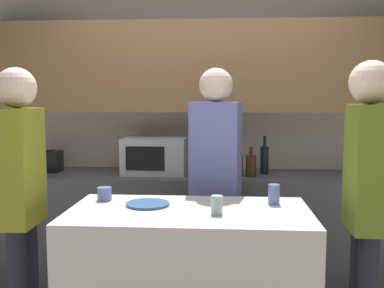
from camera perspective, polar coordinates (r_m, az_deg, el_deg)
back_wall at (r=3.95m, az=1.35°, el=5.44°), size 6.40×0.40×2.70m
back_counter at (r=3.85m, az=1.12°, el=-10.73°), size 3.60×0.62×0.94m
microwave at (r=3.78m, az=-4.74°, el=-1.46°), size 0.52×0.39×0.30m
toaster at (r=4.04m, az=-18.10°, el=-2.10°), size 0.26×0.16×0.18m
potted_plant at (r=3.95m, az=23.14°, el=-0.90°), size 0.14×0.14×0.39m
bottle_0 at (r=3.64m, az=5.81°, el=-2.64°), size 0.09×0.09×0.25m
bottle_1 at (r=3.64m, az=7.51°, el=-2.69°), size 0.08×0.08×0.24m
bottle_2 at (r=3.79m, az=9.18°, el=-1.93°), size 0.07×0.07×0.32m
plate_on_island at (r=2.69m, az=-5.64°, el=-7.60°), size 0.26×0.26×0.01m
cup_0 at (r=2.48m, az=3.17°, el=-7.73°), size 0.06×0.06×0.10m
cup_1 at (r=2.85m, az=-11.05°, el=-6.21°), size 0.09×0.09×0.08m
cup_2 at (r=2.75m, az=10.36°, el=-6.29°), size 0.07×0.07×0.12m
person_left at (r=2.77m, az=-20.97°, el=-5.47°), size 0.23×0.35×1.74m
person_center at (r=3.16m, az=3.00°, el=-3.27°), size 0.37×0.26×1.77m
person_right at (r=2.62m, az=21.32°, el=-5.71°), size 0.23×0.35×1.77m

